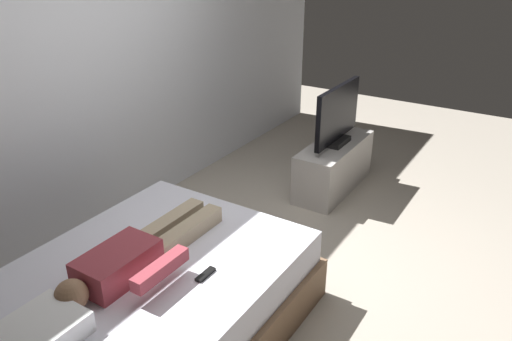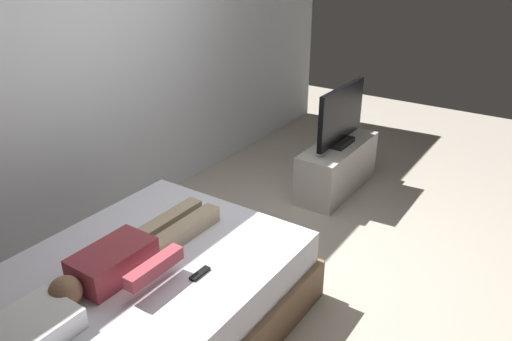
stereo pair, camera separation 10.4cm
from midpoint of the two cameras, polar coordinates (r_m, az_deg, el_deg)
name	(u,v)px [view 1 (the left image)]	position (r m, az deg, el deg)	size (l,w,h in m)	color
ground_plane	(279,276)	(3.86, 1.87, -12.18)	(10.00, 10.00, 0.00)	#ADA393
back_wall	(132,58)	(4.59, -14.78, 12.52)	(6.40, 0.10, 2.80)	silver
bed	(144,308)	(3.27, -13.81, -15.18)	(2.07, 1.55, 0.54)	brown
pillow	(32,337)	(2.75, -25.55, -17.06)	(0.48, 0.34, 0.12)	white
person	(136,255)	(3.09, -14.69, -9.52)	(1.26, 0.46, 0.18)	#993842
remote	(205,274)	(2.99, -6.90, -11.88)	(0.15, 0.04, 0.02)	black
tv_stand	(334,166)	(5.07, 8.44, 0.51)	(1.10, 0.40, 0.50)	#B7B2AD
tv	(338,116)	(4.87, 8.83, 6.24)	(0.88, 0.20, 0.59)	black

